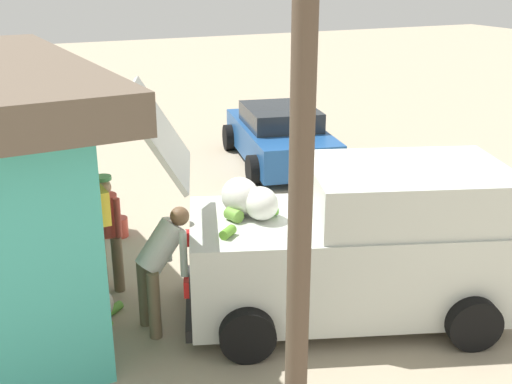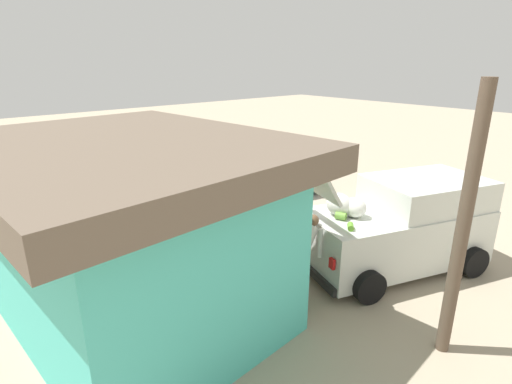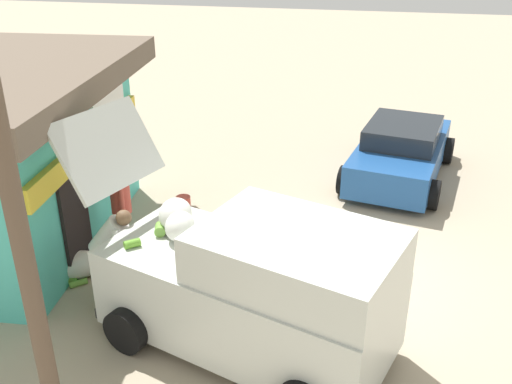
{
  "view_description": "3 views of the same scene",
  "coord_description": "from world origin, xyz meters",
  "px_view_note": "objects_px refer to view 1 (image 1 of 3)",
  "views": [
    {
      "loc": [
        -8.31,
        5.21,
        4.29
      ],
      "look_at": [
        0.22,
        1.35,
        0.91
      ],
      "focal_mm": 44.49,
      "sensor_mm": 36.0,
      "label": 1
    },
    {
      "loc": [
        -6.21,
        8.62,
        4.4
      ],
      "look_at": [
        1.09,
        2.36,
        1.18
      ],
      "focal_mm": 28.09,
      "sensor_mm": 36.0,
      "label": 2
    },
    {
      "loc": [
        -8.36,
        -0.24,
        5.4
      ],
      "look_at": [
        0.57,
        1.6,
        1.03
      ],
      "focal_mm": 40.45,
      "sensor_mm": 36.0,
      "label": 3
    }
  ],
  "objects_px": {
    "delivery_van": "(356,242)",
    "parked_sedan": "(280,137)",
    "vendor_standing": "(106,225)",
    "unloaded_banana_pile": "(90,310)",
    "paint_bucket": "(119,227)",
    "customer_bending": "(160,259)"
  },
  "relations": [
    {
      "from": "delivery_van",
      "to": "parked_sedan",
      "type": "bearing_deg",
      "value": -18.05
    },
    {
      "from": "parked_sedan",
      "to": "paint_bucket",
      "type": "bearing_deg",
      "value": 121.6
    },
    {
      "from": "unloaded_banana_pile",
      "to": "parked_sedan",
      "type": "bearing_deg",
      "value": -45.19
    },
    {
      "from": "vendor_standing",
      "to": "customer_bending",
      "type": "bearing_deg",
      "value": -164.05
    },
    {
      "from": "delivery_van",
      "to": "parked_sedan",
      "type": "distance_m",
      "value": 6.63
    },
    {
      "from": "delivery_van",
      "to": "vendor_standing",
      "type": "height_order",
      "value": "delivery_van"
    },
    {
      "from": "parked_sedan",
      "to": "paint_bucket",
      "type": "xyz_separation_m",
      "value": [
        -2.63,
        4.28,
        -0.45
      ]
    },
    {
      "from": "vendor_standing",
      "to": "unloaded_banana_pile",
      "type": "bearing_deg",
      "value": 152.55
    },
    {
      "from": "unloaded_banana_pile",
      "to": "paint_bucket",
      "type": "xyz_separation_m",
      "value": [
        2.57,
        -0.96,
        -0.03
      ]
    },
    {
      "from": "parked_sedan",
      "to": "unloaded_banana_pile",
      "type": "height_order",
      "value": "parked_sedan"
    },
    {
      "from": "paint_bucket",
      "to": "customer_bending",
      "type": "bearing_deg",
      "value": 177.44
    },
    {
      "from": "customer_bending",
      "to": "paint_bucket",
      "type": "bearing_deg",
      "value": -2.56
    },
    {
      "from": "delivery_van",
      "to": "vendor_standing",
      "type": "relative_size",
      "value": 2.95
    },
    {
      "from": "customer_bending",
      "to": "delivery_van",
      "type": "bearing_deg",
      "value": -105.25
    },
    {
      "from": "paint_bucket",
      "to": "delivery_van",
      "type": "bearing_deg",
      "value": -148.67
    },
    {
      "from": "delivery_van",
      "to": "paint_bucket",
      "type": "bearing_deg",
      "value": 31.33
    },
    {
      "from": "unloaded_banana_pile",
      "to": "delivery_van",
      "type": "bearing_deg",
      "value": -108.93
    },
    {
      "from": "parked_sedan",
      "to": "vendor_standing",
      "type": "distance_m",
      "value": 6.47
    },
    {
      "from": "delivery_van",
      "to": "unloaded_banana_pile",
      "type": "height_order",
      "value": "delivery_van"
    },
    {
      "from": "paint_bucket",
      "to": "unloaded_banana_pile",
      "type": "bearing_deg",
      "value": 159.58
    },
    {
      "from": "customer_bending",
      "to": "paint_bucket",
      "type": "relative_size",
      "value": 4.74
    },
    {
      "from": "delivery_van",
      "to": "vendor_standing",
      "type": "distance_m",
      "value": 3.36
    }
  ]
}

